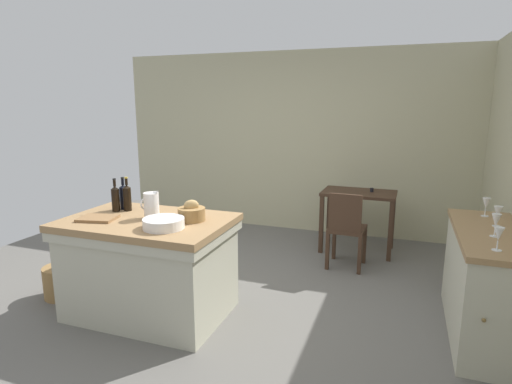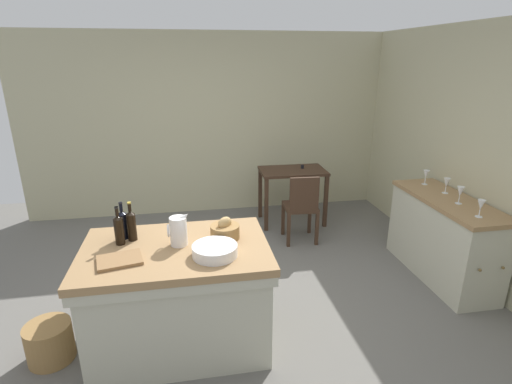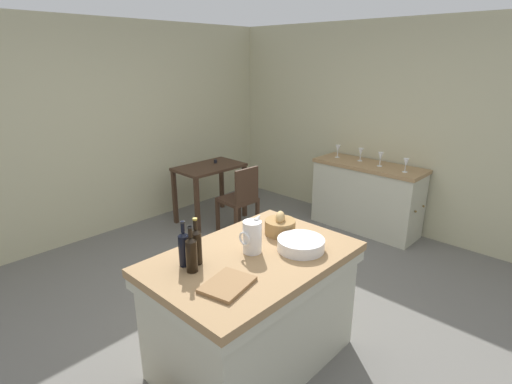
# 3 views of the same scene
# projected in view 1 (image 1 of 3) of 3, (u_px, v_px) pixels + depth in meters

# --- Properties ---
(ground_plane) EXTENTS (6.76, 6.76, 0.00)m
(ground_plane) POSITION_uv_depth(u_px,v_px,m) (221.00, 300.00, 4.02)
(ground_plane) COLOR #66635E
(wall_back) EXTENTS (5.32, 0.12, 2.60)m
(wall_back) POSITION_uv_depth(u_px,v_px,m) (292.00, 142.00, 6.14)
(wall_back) COLOR #B7B28E
(wall_back) RESTS_ON ground
(island_table) EXTENTS (1.42, 0.95, 0.88)m
(island_table) POSITION_uv_depth(u_px,v_px,m) (149.00, 263.00, 3.69)
(island_table) COLOR #99754C
(island_table) RESTS_ON ground
(side_cabinet) EXTENTS (0.52, 1.40, 0.88)m
(side_cabinet) POSITION_uv_depth(u_px,v_px,m) (485.00, 284.00, 3.34)
(side_cabinet) COLOR #99754C
(side_cabinet) RESTS_ON ground
(writing_desk) EXTENTS (0.91, 0.58, 0.82)m
(writing_desk) POSITION_uv_depth(u_px,v_px,m) (359.00, 202.00, 5.26)
(writing_desk) COLOR #3D281C
(writing_desk) RESTS_ON ground
(wooden_chair) EXTENTS (0.42, 0.42, 0.90)m
(wooden_chair) POSITION_uv_depth(u_px,v_px,m) (346.00, 227.00, 4.71)
(wooden_chair) COLOR #3D281C
(wooden_chair) RESTS_ON ground
(pitcher) EXTENTS (0.17, 0.13, 0.27)m
(pitcher) POSITION_uv_depth(u_px,v_px,m) (151.00, 205.00, 3.60)
(pitcher) COLOR white
(pitcher) RESTS_ON island_table
(wash_bowl) EXTENTS (0.33, 0.33, 0.08)m
(wash_bowl) POSITION_uv_depth(u_px,v_px,m) (164.00, 223.00, 3.32)
(wash_bowl) COLOR white
(wash_bowl) RESTS_ON island_table
(bread_basket) EXTENTS (0.23, 0.23, 0.18)m
(bread_basket) POSITION_uv_depth(u_px,v_px,m) (192.00, 213.00, 3.54)
(bread_basket) COLOR olive
(bread_basket) RESTS_ON island_table
(cutting_board) EXTENTS (0.35, 0.29, 0.02)m
(cutting_board) POSITION_uv_depth(u_px,v_px,m) (98.00, 218.00, 3.58)
(cutting_board) COLOR olive
(cutting_board) RESTS_ON island_table
(wine_bottle_dark) EXTENTS (0.07, 0.07, 0.32)m
(wine_bottle_dark) POSITION_uv_depth(u_px,v_px,m) (127.00, 197.00, 3.86)
(wine_bottle_dark) COLOR black
(wine_bottle_dark) RESTS_ON island_table
(wine_bottle_amber) EXTENTS (0.07, 0.07, 0.31)m
(wine_bottle_amber) POSITION_uv_depth(u_px,v_px,m) (124.00, 196.00, 3.92)
(wine_bottle_amber) COLOR black
(wine_bottle_amber) RESTS_ON island_table
(wine_bottle_green) EXTENTS (0.07, 0.07, 0.31)m
(wine_bottle_green) POSITION_uv_depth(u_px,v_px,m) (115.00, 198.00, 3.83)
(wine_bottle_green) COLOR black
(wine_bottle_green) RESTS_ON island_table
(wine_glass_far_left) EXTENTS (0.07, 0.07, 0.16)m
(wine_glass_far_left) POSITION_uv_depth(u_px,v_px,m) (499.00, 235.00, 2.80)
(wine_glass_far_left) COLOR white
(wine_glass_far_left) RESTS_ON side_cabinet
(wine_glass_left) EXTENTS (0.07, 0.07, 0.18)m
(wine_glass_left) POSITION_uv_depth(u_px,v_px,m) (496.00, 221.00, 3.10)
(wine_glass_left) COLOR white
(wine_glass_left) RESTS_ON side_cabinet
(wine_glass_middle) EXTENTS (0.07, 0.07, 0.17)m
(wine_glass_middle) POSITION_uv_depth(u_px,v_px,m) (498.00, 213.00, 3.36)
(wine_glass_middle) COLOR white
(wine_glass_middle) RESTS_ON side_cabinet
(wine_glass_right) EXTENTS (0.07, 0.07, 0.17)m
(wine_glass_right) POSITION_uv_depth(u_px,v_px,m) (486.00, 204.00, 3.66)
(wine_glass_right) COLOR white
(wine_glass_right) RESTS_ON side_cabinet
(wicker_hamper) EXTENTS (0.35, 0.35, 0.31)m
(wicker_hamper) POSITION_uv_depth(u_px,v_px,m) (62.00, 281.00, 4.07)
(wicker_hamper) COLOR olive
(wicker_hamper) RESTS_ON ground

